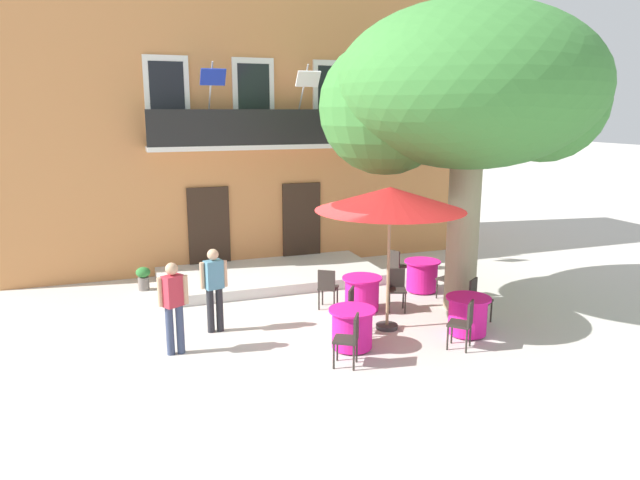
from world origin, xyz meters
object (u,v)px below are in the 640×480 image
object	(u,v)px
cafe_table_front	(352,328)
cafe_chair_front_1	(350,337)
cafe_table_near_tree	(362,293)
pedestrian_mid_plaza	(174,303)
cafe_table_middle	(468,315)
plane_tree	(465,93)
cafe_table_far_side	(422,276)
pedestrian_near_entrance	(214,285)
cafe_chair_far_side_0	(396,265)
cafe_chair_far_side_1	(450,276)
cafe_chair_middle_1	(464,321)
cafe_chair_near_tree_0	(396,287)
cafe_umbrella	(390,199)
cafe_chair_near_tree_1	(327,286)
cafe_chair_middle_0	(478,298)
cafe_chair_front_0	(356,308)
ground_planter_left	(143,277)

from	to	relation	value
cafe_table_front	cafe_chair_front_1	distance (m)	0.77
cafe_table_near_tree	cafe_table_front	bearing A→B (deg)	-118.94
pedestrian_mid_plaza	cafe_table_middle	bearing A→B (deg)	-10.35
plane_tree	cafe_table_far_side	bearing A→B (deg)	94.15
pedestrian_near_entrance	cafe_chair_far_side_0	bearing A→B (deg)	18.32
cafe_chair_front_1	cafe_chair_far_side_1	bearing A→B (deg)	36.00
cafe_table_near_tree	pedestrian_near_entrance	xyz separation A→B (m)	(-3.21, -0.13, 0.56)
cafe_chair_middle_1	cafe_chair_far_side_1	world-z (taller)	same
cafe_chair_near_tree_0	cafe_chair_middle_1	distance (m)	2.35
cafe_table_far_side	cafe_umbrella	xyz separation A→B (m)	(-1.89, -1.93, 2.22)
cafe_chair_near_tree_1	cafe_chair_front_1	bearing A→B (deg)	-103.31
cafe_chair_near_tree_0	cafe_chair_middle_0	world-z (taller)	same
cafe_chair_middle_0	cafe_table_far_side	world-z (taller)	cafe_chair_middle_0
cafe_table_near_tree	cafe_chair_far_side_0	xyz separation A→B (m)	(1.57, 1.45, 0.14)
cafe_chair_middle_0	cafe_umbrella	distance (m)	2.83
cafe_chair_front_1	cafe_table_far_side	xyz separation A→B (m)	(3.28, 3.30, -0.14)
cafe_umbrella	cafe_chair_far_side_0	bearing A→B (deg)	59.46
cafe_chair_far_side_1	cafe_table_front	bearing A→B (deg)	-149.30
cafe_chair_middle_1	pedestrian_near_entrance	size ratio (longest dim) A/B	0.54
cafe_chair_near_tree_1	cafe_chair_far_side_1	bearing A→B (deg)	-4.51
cafe_chair_near_tree_1	cafe_umbrella	size ratio (longest dim) A/B	0.31
cafe_chair_near_tree_1	cafe_table_front	size ratio (longest dim) A/B	1.05
cafe_table_near_tree	cafe_chair_far_side_1	bearing A→B (deg)	3.00
cafe_chair_front_1	pedestrian_mid_plaza	distance (m)	3.16
cafe_umbrella	cafe_chair_far_side_1	bearing A→B (deg)	29.44
cafe_table_middle	pedestrian_near_entrance	size ratio (longest dim) A/B	0.52
cafe_table_front	cafe_chair_far_side_0	size ratio (longest dim) A/B	0.95
cafe_chair_far_side_0	pedestrian_near_entrance	distance (m)	5.06
cafe_chair_middle_0	cafe_chair_front_0	xyz separation A→B (m)	(-2.58, 0.29, 0.00)
cafe_chair_far_side_1	pedestrian_near_entrance	world-z (taller)	pedestrian_near_entrance
cafe_chair_near_tree_0	pedestrian_mid_plaza	distance (m)	4.88
cafe_table_near_tree	cafe_umbrella	bearing A→B (deg)	-87.84
cafe_table_middle	ground_planter_left	bearing A→B (deg)	138.03
cafe_table_far_side	cafe_table_middle	bearing A→B (deg)	-101.61
cafe_chair_middle_0	cafe_chair_front_0	size ratio (longest dim) A/B	1.00
cafe_chair_near_tree_0	cafe_chair_far_side_0	world-z (taller)	same
plane_tree	cafe_table_near_tree	bearing A→B (deg)	166.21
cafe_chair_front_0	cafe_chair_far_side_1	world-z (taller)	same
plane_tree	pedestrian_near_entrance	distance (m)	6.41
cafe_chair_front_0	cafe_chair_near_tree_0	bearing A→B (deg)	35.39
cafe_chair_near_tree_0	cafe_chair_front_1	xyz separation A→B (m)	(-2.07, -2.31, 0.00)
cafe_chair_front_0	ground_planter_left	bearing A→B (deg)	130.42
cafe_chair_near_tree_1	cafe_umbrella	xyz separation A→B (m)	(0.71, -1.49, 2.08)
cafe_chair_front_0	cafe_table_front	bearing A→B (deg)	-119.16
cafe_chair_far_side_0	pedestrian_near_entrance	size ratio (longest dim) A/B	0.54
cafe_table_middle	cafe_umbrella	xyz separation A→B (m)	(-1.32, 0.82, 2.22)
cafe_chair_middle_1	cafe_chair_far_side_0	distance (m)	4.06
cafe_chair_near_tree_0	pedestrian_near_entrance	distance (m)	3.96
cafe_chair_near_tree_0	pedestrian_mid_plaza	world-z (taller)	pedestrian_mid_plaza
cafe_table_near_tree	cafe_chair_near_tree_1	world-z (taller)	cafe_chair_near_tree_1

